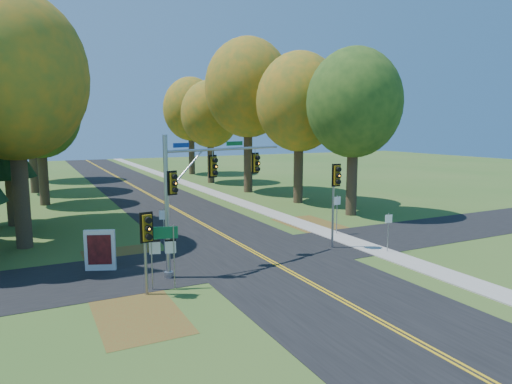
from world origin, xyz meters
name	(u,v)px	position (x,y,z in m)	size (l,w,h in m)	color
ground	(277,265)	(0.00, 0.00, 0.00)	(160.00, 160.00, 0.00)	#355E21
road_main	(277,265)	(0.00, 0.00, 0.01)	(8.00, 160.00, 0.02)	black
road_cross	(258,255)	(0.00, 2.00, 0.01)	(60.00, 6.00, 0.02)	black
centerline_left	(275,265)	(-0.10, 0.00, 0.03)	(0.10, 160.00, 0.01)	gold
centerline_right	(278,264)	(0.10, 0.00, 0.03)	(0.10, 160.00, 0.01)	gold
sidewalk_east	(373,249)	(6.20, 0.00, 0.03)	(1.60, 160.00, 0.06)	#9E998E
leaf_patch_w_near	(128,261)	(-6.50, 4.00, 0.01)	(4.00, 6.00, 0.00)	brown
leaf_patch_e	(321,227)	(6.80, 6.00, 0.01)	(3.50, 8.00, 0.00)	brown
leaf_patch_w_far	(138,314)	(-7.50, -3.00, 0.01)	(3.00, 5.00, 0.00)	brown
tree_w_a	(14,77)	(-11.13, 9.38, 9.49)	(8.00, 8.00, 14.15)	#38281C
tree_e_a	(354,104)	(11.57, 8.77, 8.53)	(7.20, 7.20, 12.73)	#38281C
tree_w_b	(5,73)	(-11.72, 16.29, 10.37)	(8.60, 8.60, 15.38)	#38281C
tree_e_b	(299,103)	(10.97, 15.58, 8.90)	(7.60, 7.60, 13.33)	#38281C
tree_w_c	(40,113)	(-9.54, 24.47, 7.94)	(6.80, 6.80, 11.91)	#38281C
tree_e_c	(248,88)	(9.88, 23.69, 10.66)	(8.80, 8.80, 15.79)	#38281C
tree_w_d	(30,97)	(-10.13, 33.18, 9.78)	(8.20, 8.20, 14.56)	#38281C
tree_e_d	(210,114)	(9.26, 32.87, 8.24)	(7.00, 7.00, 12.32)	#38281C
tree_w_e	(40,100)	(-8.92, 44.09, 10.07)	(8.40, 8.40, 14.97)	#38281C
tree_e_e	(191,109)	(10.47, 43.58, 9.19)	(7.80, 7.80, 13.74)	#38281C
traffic_mast	(199,184)	(-3.65, 0.95, 4.16)	(6.88, 2.37, 6.47)	#989AA1
east_signal_pole	(336,185)	(4.38, 1.19, 3.64)	(0.56, 0.64, 4.80)	gray
ped_signal_pole	(147,234)	(-6.71, -1.35, 2.59)	(0.55, 0.63, 3.48)	gray
route_sign_cluster	(163,244)	(-5.94, -0.83, 1.95)	(1.25, 0.39, 2.76)	gray
info_kiosk	(100,250)	(-7.95, 2.99, 0.99)	(1.40, 0.72, 1.98)	silver
reg_sign_e_north	(337,208)	(6.59, 3.93, 1.72)	(0.48, 0.08, 2.51)	gray
reg_sign_e_south	(388,226)	(6.56, -0.71, 1.48)	(0.41, 0.13, 2.16)	gray
reg_sign_w	(164,223)	(-4.39, 4.69, 1.66)	(0.44, 0.21, 2.42)	gray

